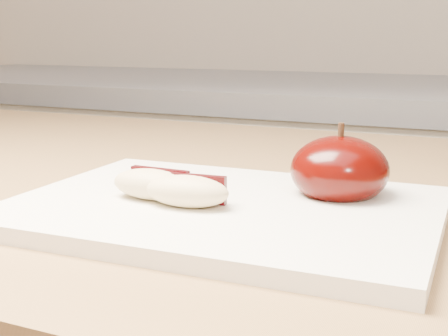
% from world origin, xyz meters
% --- Properties ---
extents(back_cabinet, '(2.40, 0.62, 0.94)m').
position_xyz_m(back_cabinet, '(0.00, 1.20, 0.47)').
color(back_cabinet, silver).
rests_on(back_cabinet, ground).
extents(cutting_board, '(0.31, 0.23, 0.01)m').
position_xyz_m(cutting_board, '(0.05, 0.38, 0.91)').
color(cutting_board, silver).
rests_on(cutting_board, island_counter).
extents(apple_half, '(0.10, 0.10, 0.06)m').
position_xyz_m(apple_half, '(0.12, 0.43, 0.93)').
color(apple_half, black).
rests_on(apple_half, cutting_board).
extents(apple_wedge_a, '(0.06, 0.03, 0.02)m').
position_xyz_m(apple_wedge_a, '(-0.00, 0.36, 0.92)').
color(apple_wedge_a, '#D8BE89').
rests_on(apple_wedge_a, cutting_board).
extents(apple_wedge_b, '(0.06, 0.04, 0.02)m').
position_xyz_m(apple_wedge_b, '(0.03, 0.35, 0.92)').
color(apple_wedge_b, '#D8BE89').
rests_on(apple_wedge_b, cutting_board).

